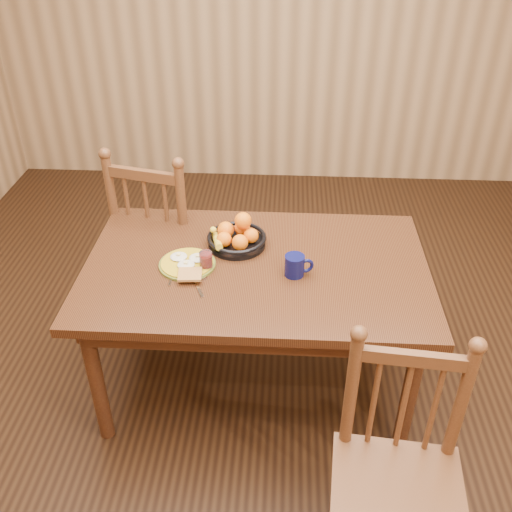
# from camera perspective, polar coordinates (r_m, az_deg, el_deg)

# --- Properties ---
(room) EXTENTS (4.52, 5.02, 2.72)m
(room) POSITION_cam_1_polar(r_m,az_deg,el_deg) (2.36, 0.00, 11.13)
(room) COLOR black
(room) RESTS_ON ground
(dining_table) EXTENTS (1.60, 1.00, 0.75)m
(dining_table) POSITION_cam_1_polar(r_m,az_deg,el_deg) (2.70, 0.00, -2.37)
(dining_table) COLOR black
(dining_table) RESTS_ON ground
(chair_far) EXTENTS (0.59, 0.57, 1.09)m
(chair_far) POSITION_cam_1_polar(r_m,az_deg,el_deg) (3.32, -9.13, 1.94)
(chair_far) COLOR #442614
(chair_far) RESTS_ON ground
(chair_near) EXTENTS (0.50, 0.48, 1.01)m
(chair_near) POSITION_cam_1_polar(r_m,az_deg,el_deg) (2.21, 13.99, -20.87)
(chair_near) COLOR #442614
(chair_near) RESTS_ON ground
(breakfast_plate) EXTENTS (0.26, 0.29, 0.04)m
(breakfast_plate) POSITION_cam_1_polar(r_m,az_deg,el_deg) (2.66, -6.87, -0.78)
(breakfast_plate) COLOR #59601E
(breakfast_plate) RESTS_ON dining_table
(fork) EXTENTS (0.07, 0.18, 0.00)m
(fork) POSITION_cam_1_polar(r_m,az_deg,el_deg) (2.54, -5.62, -2.78)
(fork) COLOR silver
(fork) RESTS_ON dining_table
(spoon) EXTENTS (0.04, 0.16, 0.01)m
(spoon) POSITION_cam_1_polar(r_m,az_deg,el_deg) (2.63, -8.43, -1.51)
(spoon) COLOR silver
(spoon) RESTS_ON dining_table
(coffee_mug) EXTENTS (0.13, 0.09, 0.10)m
(coffee_mug) POSITION_cam_1_polar(r_m,az_deg,el_deg) (2.57, 3.97, -0.94)
(coffee_mug) COLOR #0A0D3A
(coffee_mug) RESTS_ON dining_table
(juice_glass) EXTENTS (0.06, 0.06, 0.09)m
(juice_glass) POSITION_cam_1_polar(r_m,az_deg,el_deg) (2.61, -5.02, -0.54)
(juice_glass) COLOR silver
(juice_glass) RESTS_ON dining_table
(fruit_bowl) EXTENTS (0.29, 0.29, 0.17)m
(fruit_bowl) POSITION_cam_1_polar(r_m,az_deg,el_deg) (2.77, -1.96, 1.94)
(fruit_bowl) COLOR black
(fruit_bowl) RESTS_ON dining_table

